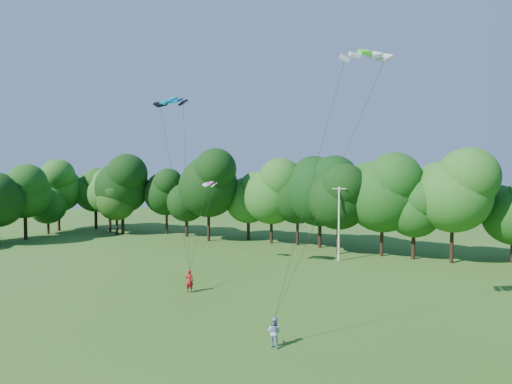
% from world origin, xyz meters
% --- Properties ---
extents(ground, '(160.00, 160.00, 0.00)m').
position_xyz_m(ground, '(0.00, 0.00, 0.00)').
color(ground, '#325A18').
rests_on(ground, ground).
extents(utility_pole, '(1.66, 0.27, 8.32)m').
position_xyz_m(utility_pole, '(4.26, 29.17, 4.27)').
color(utility_pole, silver).
rests_on(utility_pole, ground).
extents(kite_flyer_left, '(0.76, 0.58, 1.87)m').
position_xyz_m(kite_flyer_left, '(-4.14, 12.08, 0.94)').
color(kite_flyer_left, '#B3171C').
rests_on(kite_flyer_left, ground).
extents(kite_flyer_right, '(0.91, 0.75, 1.69)m').
position_xyz_m(kite_flyer_right, '(6.09, 5.33, 0.85)').
color(kite_flyer_right, '#9CB0D9').
rests_on(kite_flyer_right, ground).
extents(kite_teal, '(2.98, 1.56, 0.62)m').
position_xyz_m(kite_teal, '(-7.36, 14.26, 16.34)').
color(kite_teal, '#0581AC').
rests_on(kite_teal, ground).
extents(kite_green, '(3.08, 2.26, 0.66)m').
position_xyz_m(kite_green, '(10.37, 8.25, 16.59)').
color(kite_green, '#3BE923').
rests_on(kite_green, ground).
extents(kite_pink, '(1.58, 0.84, 0.35)m').
position_xyz_m(kite_pink, '(-7.63, 21.20, 8.80)').
color(kite_pink, '#EC41A5').
rests_on(kite_pink, ground).
extents(tree_back_west, '(6.75, 6.75, 9.82)m').
position_xyz_m(tree_back_west, '(-32.72, 33.74, 6.13)').
color(tree_back_west, '#352415').
rests_on(tree_back_west, ground).
extents(tree_back_center, '(10.02, 10.02, 14.57)m').
position_xyz_m(tree_back_center, '(0.10, 36.31, 9.10)').
color(tree_back_center, black).
rests_on(tree_back_center, ground).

